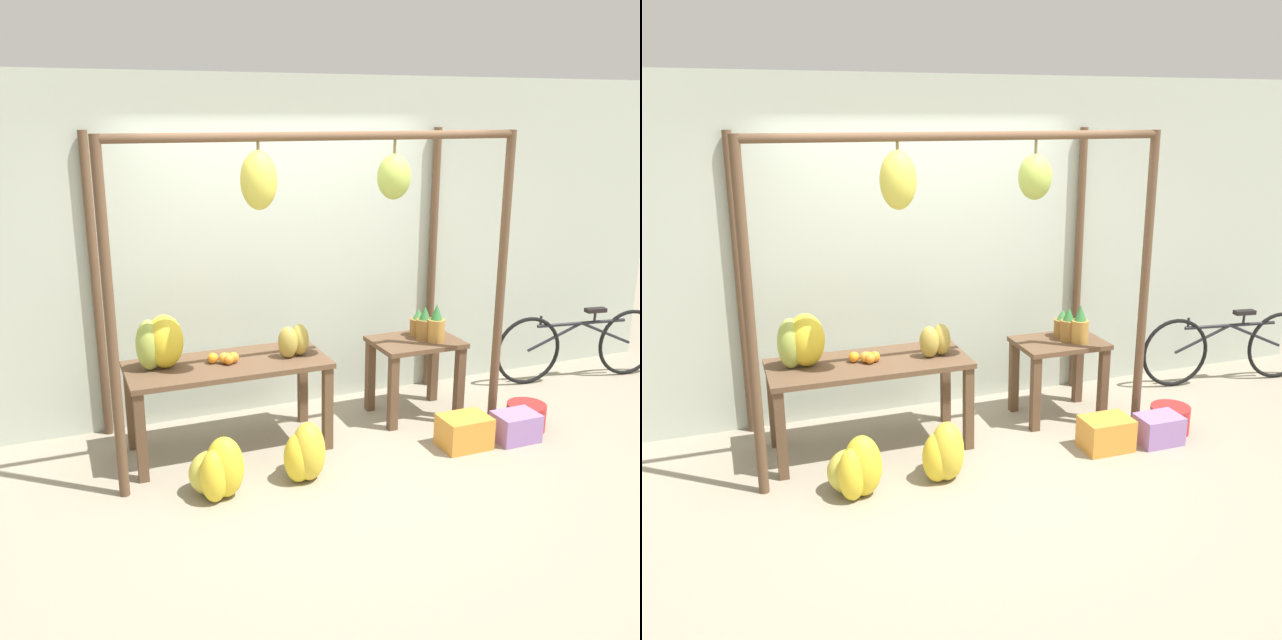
# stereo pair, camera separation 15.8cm
# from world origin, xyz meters

# --- Properties ---
(ground_plane) EXTENTS (20.00, 20.00, 0.00)m
(ground_plane) POSITION_xyz_m (0.00, 0.00, 0.00)
(ground_plane) COLOR gray
(shop_wall_back) EXTENTS (8.00, 0.08, 2.80)m
(shop_wall_back) POSITION_xyz_m (0.00, 1.38, 1.40)
(shop_wall_back) COLOR #B7C1B2
(shop_wall_back) RESTS_ON ground_plane
(stall_awning) EXTENTS (3.01, 1.20, 2.38)m
(stall_awning) POSITION_xyz_m (-0.01, 0.50, 1.67)
(stall_awning) COLOR brown
(stall_awning) RESTS_ON ground_plane
(display_table_main) EXTENTS (1.50, 0.65, 0.70)m
(display_table_main) POSITION_xyz_m (-0.62, 0.66, 0.60)
(display_table_main) COLOR brown
(display_table_main) RESTS_ON ground_plane
(display_table_side) EXTENTS (0.72, 0.53, 0.67)m
(display_table_side) POSITION_xyz_m (1.01, 0.72, 0.50)
(display_table_side) COLOR brown
(display_table_side) RESTS_ON ground_plane
(banana_pile_on_table) EXTENTS (0.40, 0.28, 0.40)m
(banana_pile_on_table) POSITION_xyz_m (-1.11, 0.72, 0.90)
(banana_pile_on_table) COLOR yellow
(banana_pile_on_table) RESTS_ON display_table_main
(orange_pile) EXTENTS (0.23, 0.15, 0.08)m
(orange_pile) POSITION_xyz_m (-0.64, 0.64, 0.74)
(orange_pile) COLOR orange
(orange_pile) RESTS_ON display_table_main
(pineapple_cluster) EXTENTS (0.20, 0.34, 0.32)m
(pineapple_cluster) POSITION_xyz_m (1.11, 0.71, 0.79)
(pineapple_cluster) COLOR olive
(pineapple_cluster) RESTS_ON display_table_side
(banana_pile_ground_left) EXTENTS (0.43, 0.42, 0.43)m
(banana_pile_ground_left) POSITION_xyz_m (-0.89, -0.01, 0.19)
(banana_pile_ground_left) COLOR yellow
(banana_pile_ground_left) RESTS_ON ground_plane
(banana_pile_ground_right) EXTENTS (0.40, 0.41, 0.43)m
(banana_pile_ground_right) POSITION_xyz_m (-0.24, 0.00, 0.20)
(banana_pile_ground_right) COLOR yellow
(banana_pile_ground_right) RESTS_ON ground_plane
(fruit_crate_white) EXTENTS (0.38, 0.28, 0.25)m
(fruit_crate_white) POSITION_xyz_m (1.07, 0.02, 0.13)
(fruit_crate_white) COLOR orange
(fruit_crate_white) RESTS_ON ground_plane
(blue_bucket) EXTENTS (0.32, 0.32, 0.22)m
(blue_bucket) POSITION_xyz_m (1.72, 0.11, 0.11)
(blue_bucket) COLOR #AD2323
(blue_bucket) RESTS_ON ground_plane
(parked_bicycle) EXTENTS (1.75, 0.28, 0.71)m
(parked_bicycle) POSITION_xyz_m (2.90, 0.88, 0.35)
(parked_bicycle) COLOR black
(parked_bicycle) RESTS_ON ground_plane
(papaya_pile) EXTENTS (0.27, 0.21, 0.25)m
(papaya_pile) POSITION_xyz_m (-0.11, 0.61, 0.83)
(papaya_pile) COLOR #B2993D
(papaya_pile) RESTS_ON display_table_main
(fruit_crate_purple) EXTENTS (0.34, 0.25, 0.23)m
(fruit_crate_purple) POSITION_xyz_m (1.51, -0.03, 0.11)
(fruit_crate_purple) COLOR #9970B7
(fruit_crate_purple) RESTS_ON ground_plane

